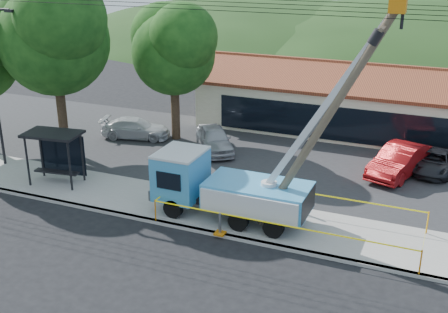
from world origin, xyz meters
The scene contains 16 objects.
ground centered at (0.00, 0.00, 0.00)m, with size 120.00×120.00×0.00m, color black.
curb centered at (0.00, 2.10, 0.07)m, with size 60.00×0.25×0.15m, color gray.
sidewalk centered at (0.00, 4.00, 0.07)m, with size 60.00×4.00×0.15m, color gray.
parking_lot centered at (0.00, 12.00, 0.05)m, with size 60.00×12.00×0.10m, color #28282B.
strip_mall centered at (4.00, 19.98, 1.88)m, with size 22.50×8.53×4.67m.
tree_west_near centered at (-12.00, 8.00, 7.52)m, with size 7.56×6.72×10.80m.
tree_lot centered at (-7.00, 13.00, 6.21)m, with size 6.30×5.60×8.94m.
hill_west centered at (-15.00, 55.00, 0.00)m, with size 78.40×56.00×28.00m, color #193212.
utility_truck centered at (0.48, 3.75, 1.75)m, with size 10.51×3.90×10.08m.
leaning_pole centered at (4.90, 3.69, 5.57)m, with size 5.34×1.97×9.98m.
bus_shelter centered at (-9.39, 4.07, 2.21)m, with size 3.11×2.16×2.79m.
caution_tape centered at (3.39, 3.84, 0.93)m, with size 11.61×3.61×1.04m.
car_silver centered at (-3.71, 11.78, 0.00)m, with size 1.79×4.46×1.52m, color #AAABB1.
car_red centered at (7.19, 12.21, 0.00)m, with size 1.76×5.04×1.66m, color #A01012.
car_white centered at (-9.49, 12.08, 0.00)m, with size 1.83×4.51×1.31m, color silver.
car_dark centered at (9.04, 13.50, 0.00)m, with size 1.96×4.25×1.18m, color black.
Camera 1 is at (9.45, -17.98, 12.03)m, focal length 45.00 mm.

